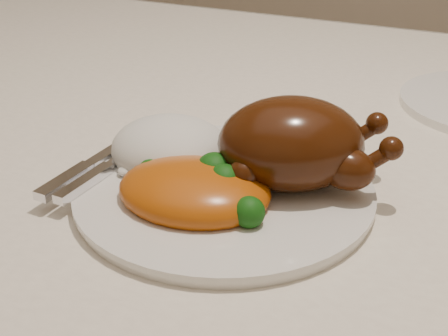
% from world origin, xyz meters
% --- Properties ---
extents(dining_table, '(1.60, 0.90, 0.76)m').
position_xyz_m(dining_table, '(0.00, 0.00, 0.67)').
color(dining_table, brown).
rests_on(dining_table, floor).
extents(tablecloth, '(1.73, 1.03, 0.18)m').
position_xyz_m(tablecloth, '(0.00, 0.00, 0.74)').
color(tablecloth, white).
rests_on(tablecloth, dining_table).
extents(dinner_plate, '(0.37, 0.37, 0.01)m').
position_xyz_m(dinner_plate, '(0.04, -0.19, 0.77)').
color(dinner_plate, white).
rests_on(dinner_plate, tablecloth).
extents(roast_chicken, '(0.19, 0.15, 0.09)m').
position_xyz_m(roast_chicken, '(0.10, -0.16, 0.82)').
color(roast_chicken, '#411806').
rests_on(roast_chicken, dinner_plate).
extents(rice_mound, '(0.13, 0.12, 0.07)m').
position_xyz_m(rice_mound, '(-0.03, -0.16, 0.79)').
color(rice_mound, white).
rests_on(rice_mound, dinner_plate).
extents(mac_and_cheese, '(0.15, 0.12, 0.05)m').
position_xyz_m(mac_and_cheese, '(0.03, -0.22, 0.79)').
color(mac_and_cheese, '#CD530D').
rests_on(mac_and_cheese, dinner_plate).
extents(cutlery, '(0.04, 0.17, 0.01)m').
position_xyz_m(cutlery, '(-0.09, -0.23, 0.79)').
color(cutlery, silver).
rests_on(cutlery, dinner_plate).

